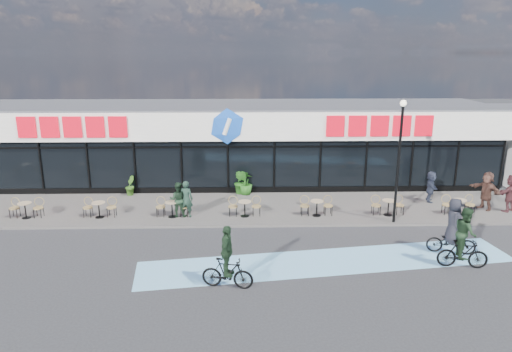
# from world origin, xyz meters

# --- Properties ---
(ground) EXTENTS (120.00, 120.00, 0.00)m
(ground) POSITION_xyz_m (0.00, 0.00, 0.00)
(ground) COLOR #28282B
(ground) RESTS_ON ground
(sidewalk) EXTENTS (44.00, 5.00, 0.10)m
(sidewalk) POSITION_xyz_m (0.00, 4.50, 0.05)
(sidewalk) COLOR #534E49
(sidewalk) RESTS_ON ground
(bike_lane) EXTENTS (14.17, 4.13, 0.01)m
(bike_lane) POSITION_xyz_m (4.00, -1.50, 0.01)
(bike_lane) COLOR #74B4DB
(bike_lane) RESTS_ON ground
(building) EXTENTS (30.60, 6.57, 4.75)m
(building) POSITION_xyz_m (-0.00, 9.93, 2.34)
(building) COLOR black
(building) RESTS_ON ground
(lamp_post) EXTENTS (0.28, 0.28, 5.49)m
(lamp_post) POSITION_xyz_m (7.64, 2.30, 3.34)
(lamp_post) COLOR black
(lamp_post) RESTS_ON sidewalk
(bistro_set_1) EXTENTS (1.54, 0.62, 0.90)m
(bistro_set_1) POSITION_xyz_m (-9.24, 3.29, 0.56)
(bistro_set_1) COLOR tan
(bistro_set_1) RESTS_ON sidewalk
(bistro_set_2) EXTENTS (1.54, 0.62, 0.90)m
(bistro_set_2) POSITION_xyz_m (-5.86, 3.29, 0.56)
(bistro_set_2) COLOR tan
(bistro_set_2) RESTS_ON sidewalk
(bistro_set_3) EXTENTS (1.54, 0.62, 0.90)m
(bistro_set_3) POSITION_xyz_m (-2.48, 3.29, 0.56)
(bistro_set_3) COLOR tan
(bistro_set_3) RESTS_ON sidewalk
(bistro_set_4) EXTENTS (1.54, 0.62, 0.90)m
(bistro_set_4) POSITION_xyz_m (0.90, 3.29, 0.56)
(bistro_set_4) COLOR tan
(bistro_set_4) RESTS_ON sidewalk
(bistro_set_5) EXTENTS (1.54, 0.62, 0.90)m
(bistro_set_5) POSITION_xyz_m (4.28, 3.29, 0.56)
(bistro_set_5) COLOR tan
(bistro_set_5) RESTS_ON sidewalk
(bistro_set_6) EXTENTS (1.54, 0.62, 0.90)m
(bistro_set_6) POSITION_xyz_m (7.66, 3.29, 0.56)
(bistro_set_6) COLOR tan
(bistro_set_6) RESTS_ON sidewalk
(bistro_set_7) EXTENTS (1.54, 0.62, 0.90)m
(bistro_set_7) POSITION_xyz_m (11.04, 3.29, 0.56)
(bistro_set_7) COLOR tan
(bistro_set_7) RESTS_ON sidewalk
(potted_plant_left) EXTENTS (0.50, 0.60, 1.04)m
(potted_plant_left) POSITION_xyz_m (-5.27, 6.67, 0.62)
(potted_plant_left) COLOR #35621C
(potted_plant_left) RESTS_ON sidewalk
(potted_plant_mid) EXTENTS (0.95, 0.93, 1.35)m
(potted_plant_mid) POSITION_xyz_m (0.68, 6.72, 0.77)
(potted_plant_mid) COLOR #235B1A
(potted_plant_mid) RESTS_ON sidewalk
(potted_plant_right) EXTENTS (0.99, 0.99, 1.29)m
(potted_plant_right) POSITION_xyz_m (0.95, 6.67, 0.74)
(potted_plant_right) COLOR #235919
(potted_plant_right) RESTS_ON sidewalk
(patron_left) EXTENTS (0.69, 0.52, 1.73)m
(patron_left) POSITION_xyz_m (-1.81, 3.23, 0.96)
(patron_left) COLOR #1B3125
(patron_left) RESTS_ON sidewalk
(patron_right) EXTENTS (0.83, 0.67, 1.65)m
(patron_right) POSITION_xyz_m (-2.19, 3.27, 0.93)
(patron_right) COLOR #1A2F1E
(patron_right) RESTS_ON sidewalk
(pedestrian_a) EXTENTS (1.17, 1.82, 1.88)m
(pedestrian_a) POSITION_xyz_m (12.65, 3.95, 1.04)
(pedestrian_a) COLOR #4F3228
(pedestrian_a) RESTS_ON sidewalk
(pedestrian_b) EXTENTS (0.84, 1.56, 1.60)m
(pedestrian_b) POSITION_xyz_m (10.42, 5.19, 0.90)
(pedestrian_b) COLOR #282E3F
(pedestrian_b) RESTS_ON sidewalk
(pedestrian_c) EXTENTS (1.73, 1.28, 1.81)m
(pedestrian_c) POSITION_xyz_m (13.65, 3.63, 1.01)
(pedestrian_c) COLOR #542B2F
(pedestrian_c) RESTS_ON sidewalk
(cyclist_a) EXTENTS (1.82, 0.99, 2.28)m
(cyclist_a) POSITION_xyz_m (8.72, -2.08, 0.99)
(cyclist_a) COLOR black
(cyclist_a) RESTS_ON ground
(cyclist_b) EXTENTS (1.91, 1.06, 2.22)m
(cyclist_b) POSITION_xyz_m (8.85, -0.85, 0.86)
(cyclist_b) COLOR black
(cyclist_b) RESTS_ON ground
(cyclist_c) EXTENTS (1.80, 1.07, 2.17)m
(cyclist_c) POSITION_xyz_m (0.33, -3.34, 0.88)
(cyclist_c) COLOR black
(cyclist_c) RESTS_ON ground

